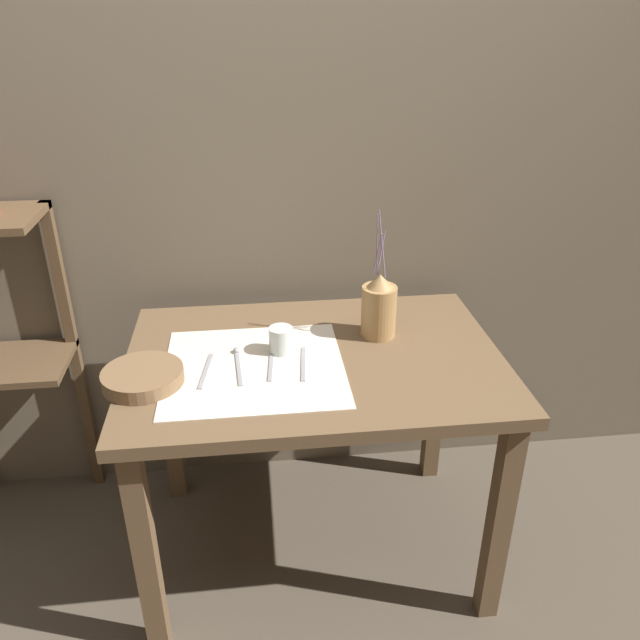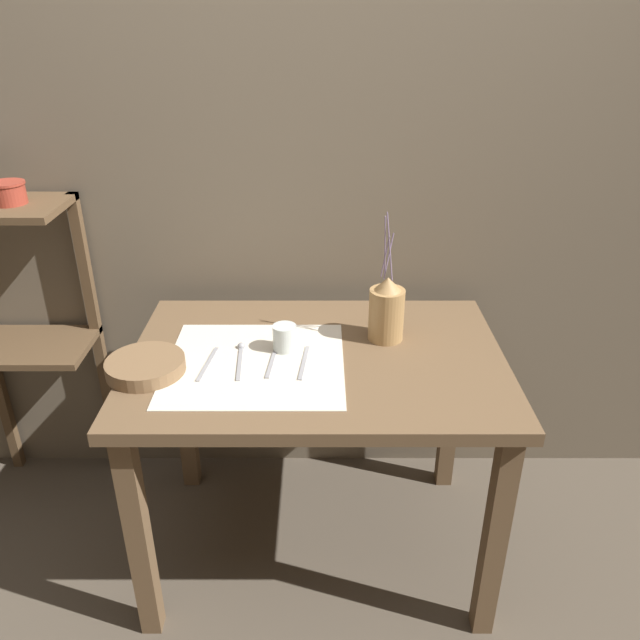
# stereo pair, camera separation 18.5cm
# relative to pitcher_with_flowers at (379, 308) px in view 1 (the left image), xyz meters

# --- Properties ---
(ground_plane) EXTENTS (12.00, 12.00, 0.00)m
(ground_plane) POSITION_rel_pitcher_with_flowers_xyz_m (-0.22, -0.11, -0.88)
(ground_plane) COLOR brown
(stone_wall_back) EXTENTS (7.00, 0.06, 2.40)m
(stone_wall_back) POSITION_rel_pitcher_with_flowers_xyz_m (-0.22, 0.40, 0.32)
(stone_wall_back) COLOR #6B5E4C
(stone_wall_back) RESTS_ON ground_plane
(wooden_table) EXTENTS (1.14, 0.79, 0.78)m
(wooden_table) POSITION_rel_pitcher_with_flowers_xyz_m (-0.22, -0.11, -0.21)
(wooden_table) COLOR brown
(wooden_table) RESTS_ON ground_plane
(linen_cloth) EXTENTS (0.53, 0.50, 0.00)m
(linen_cloth) POSITION_rel_pitcher_with_flowers_xyz_m (-0.40, -0.16, -0.10)
(linen_cloth) COLOR beige
(linen_cloth) RESTS_ON wooden_table
(pitcher_with_flowers) EXTENTS (0.11, 0.11, 0.42)m
(pitcher_with_flowers) POSITION_rel_pitcher_with_flowers_xyz_m (0.00, 0.00, 0.00)
(pitcher_with_flowers) COLOR #A87F4C
(pitcher_with_flowers) RESTS_ON wooden_table
(wooden_bowl) EXTENTS (0.23, 0.23, 0.04)m
(wooden_bowl) POSITION_rel_pitcher_with_flowers_xyz_m (-0.71, -0.21, -0.08)
(wooden_bowl) COLOR brown
(wooden_bowl) RESTS_ON wooden_table
(glass_tumbler_near) EXTENTS (0.07, 0.07, 0.08)m
(glass_tumbler_near) POSITION_rel_pitcher_with_flowers_xyz_m (-0.32, -0.08, -0.05)
(glass_tumbler_near) COLOR silver
(glass_tumbler_near) RESTS_ON wooden_table
(fork_outer) EXTENTS (0.04, 0.19, 0.00)m
(fork_outer) POSITION_rel_pitcher_with_flowers_xyz_m (-0.54, -0.17, -0.09)
(fork_outer) COLOR #939399
(fork_outer) RESTS_ON wooden_table
(spoon_outer) EXTENTS (0.03, 0.21, 0.02)m
(spoon_outer) POSITION_rel_pitcher_with_flowers_xyz_m (-0.45, -0.11, -0.09)
(spoon_outer) COLOR #939399
(spoon_outer) RESTS_ON wooden_table
(fork_inner) EXTENTS (0.03, 0.20, 0.00)m
(fork_inner) POSITION_rel_pitcher_with_flowers_xyz_m (-0.35, -0.15, -0.09)
(fork_inner) COLOR #939399
(fork_inner) RESTS_ON wooden_table
(knife_center) EXTENTS (0.03, 0.20, 0.00)m
(knife_center) POSITION_rel_pitcher_with_flowers_xyz_m (-0.26, -0.16, -0.09)
(knife_center) COLOR #939399
(knife_center) RESTS_ON wooden_table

